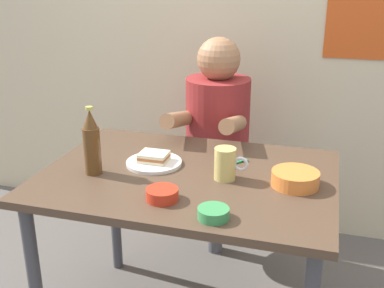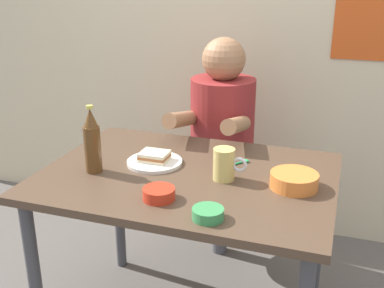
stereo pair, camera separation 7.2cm
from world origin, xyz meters
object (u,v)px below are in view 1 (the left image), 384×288
person_seated (217,119)px  beer_mug (226,164)px  dining_table (188,195)px  beer_bottle (92,144)px  plate_orange (154,163)px  sandwich (154,157)px  stool (216,194)px  dip_bowl_green (213,213)px

person_seated → beer_mug: (0.18, -0.63, 0.03)m
dining_table → beer_bottle: 0.42m
dining_table → plate_orange: bearing=164.3°
dining_table → beer_mug: 0.21m
dining_table → sandwich: size_ratio=10.00×
beer_bottle → plate_orange: bearing=37.3°
sandwich → plate_orange: bearing=180.0°
plate_orange → beer_mug: (0.30, -0.06, 0.05)m
plate_orange → beer_bottle: bearing=-142.7°
dining_table → stool: dining_table is taller
plate_orange → beer_mug: bearing=-10.4°
person_seated → sandwich: bearing=-101.7°
dining_table → sandwich: sandwich is taller
person_seated → plate_orange: (-0.12, -0.58, -0.02)m
dining_table → beer_bottle: size_ratio=4.20×
plate_orange → beer_mug: beer_mug is taller
beer_mug → dip_bowl_green: 0.30m
plate_orange → beer_mug: size_ratio=1.75×
stool → plate_orange: bearing=-101.5°
person_seated → dining_table: bearing=-86.6°
stool → plate_orange: size_ratio=2.05×
sandwich → stool: bearing=78.5°
beer_mug → sandwich: bearing=169.6°
sandwich → beer_mug: bearing=-10.4°
dining_table → stool: size_ratio=2.44×
person_seated → dip_bowl_green: 0.95m
beer_bottle → dip_bowl_green: bearing=-22.1°
beer_mug → stool: bearing=105.9°
plate_orange → stool: bearing=78.5°
dining_table → dip_bowl_green: dip_bowl_green is taller
beer_mug → dip_bowl_green: (0.03, -0.30, -0.04)m
plate_orange → dip_bowl_green: size_ratio=2.20×
beer_mug → dip_bowl_green: size_ratio=1.26×
plate_orange → dip_bowl_green: (0.33, -0.35, 0.01)m
stool → beer_mug: (0.18, -0.64, 0.45)m
plate_orange → dip_bowl_green: bearing=-47.1°
person_seated → dip_bowl_green: bearing=-77.2°
dining_table → beer_mug: size_ratio=8.73×
beer_bottle → dip_bowl_green: (0.52, -0.21, -0.10)m
beer_bottle → dip_bowl_green: 0.57m
beer_mug → dip_bowl_green: beer_mug is taller
dining_table → beer_bottle: (-0.34, -0.10, 0.21)m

